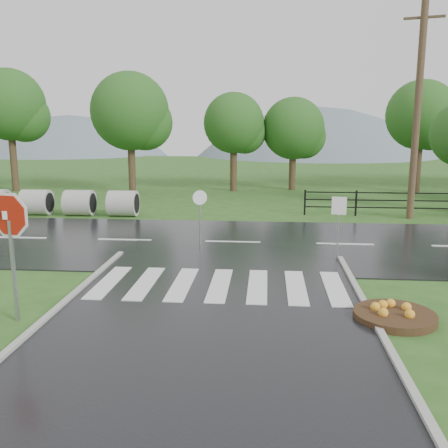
{
  "coord_description": "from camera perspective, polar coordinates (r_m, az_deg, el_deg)",
  "views": [
    {
      "loc": [
        1.2,
        -7.53,
        4.21
      ],
      "look_at": [
        0.03,
        6.0,
        1.5
      ],
      "focal_mm": 40.0,
      "sensor_mm": 36.0,
      "label": 1
    }
  ],
  "objects": [
    {
      "name": "ground",
      "position": [
        8.71,
        -3.76,
        -17.64
      ],
      "size": [
        120.0,
        120.0,
        0.0
      ],
      "primitive_type": "plane",
      "color": "#2B581D",
      "rests_on": "ground"
    },
    {
      "name": "main_road",
      "position": [
        18.07,
        1.01,
        -2.19
      ],
      "size": [
        90.0,
        8.0,
        0.04
      ],
      "primitive_type": "cube",
      "color": "black",
      "rests_on": "ground"
    },
    {
      "name": "crosswalk",
      "position": [
        13.26,
        -0.5,
        -6.96
      ],
      "size": [
        6.5,
        2.8,
        0.02
      ],
      "color": "silver",
      "rests_on": "ground"
    },
    {
      "name": "fence_west",
      "position": [
        24.68,
        20.31,
        2.46
      ],
      "size": [
        9.58,
        0.08,
        1.2
      ],
      "color": "black",
      "rests_on": "ground"
    },
    {
      "name": "hills",
      "position": [
        75.21,
        6.53,
        -4.01
      ],
      "size": [
        102.0,
        48.0,
        48.0
      ],
      "color": "slate",
      "rests_on": "ground"
    },
    {
      "name": "treeline",
      "position": [
        31.81,
        4.55,
        3.65
      ],
      "size": [
        83.2,
        5.2,
        10.0
      ],
      "color": "#205319",
      "rests_on": "ground"
    },
    {
      "name": "stop_sign",
      "position": [
        11.43,
        -23.26,
        -0.4
      ],
      "size": [
        1.3,
        0.37,
        3.02
      ],
      "color": "#939399",
      "rests_on": "ground"
    },
    {
      "name": "flower_bed",
      "position": [
        11.71,
        18.93,
        -9.74
      ],
      "size": [
        1.78,
        1.78,
        0.36
      ],
      "color": "#332111",
      "rests_on": "ground"
    },
    {
      "name": "reg_sign_small",
      "position": [
        15.82,
        12.97,
        0.96
      ],
      "size": [
        0.45,
        0.1,
        2.04
      ],
      "color": "#939399",
      "rests_on": "ground"
    },
    {
      "name": "reg_sign_round",
      "position": [
        16.64,
        -2.76,
        1.31
      ],
      "size": [
        0.47,
        0.17,
        2.08
      ],
      "color": "#939399",
      "rests_on": "ground"
    },
    {
      "name": "utility_pole_east",
      "position": [
        23.95,
        21.22,
        11.89
      ],
      "size": [
        1.64,
        0.56,
        9.4
      ],
      "color": "#473523",
      "rests_on": "ground"
    }
  ]
}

